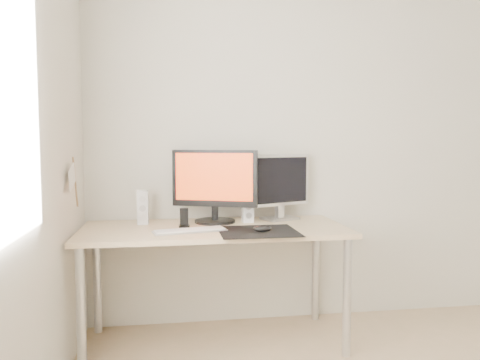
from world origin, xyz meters
TOP-DOWN VIEW (x-y plane):
  - wall_back at (0.00, 1.75)m, footprint 3.50×0.00m
  - mousepad at (-0.70, 1.19)m, footprint 0.45×0.40m
  - mouse at (-0.68, 1.16)m, footprint 0.11×0.06m
  - desk at (-0.93, 1.38)m, footprint 1.60×0.70m
  - main_monitor at (-0.91, 1.53)m, footprint 0.53×0.33m
  - second_monitor at (-0.47, 1.59)m, footprint 0.43×0.23m
  - speaker_left at (-1.36, 1.55)m, footprint 0.07×0.08m
  - speaker_right at (-0.70, 1.52)m, footprint 0.07×0.08m
  - keyboard at (-1.08, 1.24)m, footprint 0.44×0.21m
  - phone_dock at (-1.11, 1.41)m, footprint 0.06×0.06m
  - pennant at (-1.72, 1.24)m, footprint 0.01×0.23m

SIDE VIEW (x-z plane):
  - desk at x=-0.93m, z-range 0.29..1.02m
  - mousepad at x=-0.70m, z-range 0.73..0.73m
  - keyboard at x=-1.08m, z-range 0.73..0.75m
  - mouse at x=-0.68m, z-range 0.73..0.77m
  - phone_dock at x=-1.11m, z-range 0.71..0.82m
  - speaker_left at x=-1.36m, z-range 0.73..0.94m
  - speaker_right at x=-0.70m, z-range 0.73..0.94m
  - second_monitor at x=-0.47m, z-range 0.75..1.19m
  - main_monitor at x=-0.91m, z-range 0.75..1.22m
  - pennant at x=-1.72m, z-range 0.90..1.19m
  - wall_back at x=0.00m, z-range -0.50..3.00m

